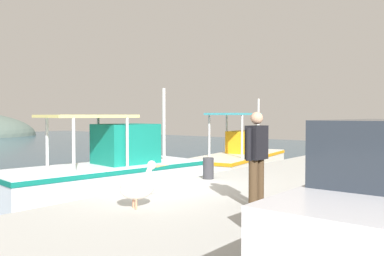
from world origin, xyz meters
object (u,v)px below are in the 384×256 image
object	(u,v)px
pelican	(137,186)
mooring_bollard_second	(208,168)
fishing_boat_third	(240,159)
fisherman_standing	(257,155)
mooring_bollard_third	(332,147)
fishing_boat_second	(107,174)

from	to	relation	value
pelican	mooring_bollard_second	xyz separation A→B (m)	(3.40, 0.96, -0.13)
mooring_bollard_second	pelican	bearing A→B (deg)	-164.27
fishing_boat_third	fisherman_standing	bearing A→B (deg)	-146.63
fishing_boat_third	mooring_bollard_second	xyz separation A→B (m)	(-5.87, -2.68, 0.45)
fishing_boat_third	pelican	bearing A→B (deg)	-158.59
fishing_boat_third	mooring_bollard_second	distance (m)	6.47
mooring_bollard_second	mooring_bollard_third	xyz separation A→B (m)	(9.06, 0.00, -0.04)
fishing_boat_second	mooring_bollard_third	distance (m)	10.27
mooring_bollard_third	fisherman_standing	bearing A→B (deg)	-167.18
fishing_boat_third	fisherman_standing	world-z (taller)	fishing_boat_third
mooring_bollard_third	pelican	bearing A→B (deg)	-175.61
pelican	fisherman_standing	bearing A→B (deg)	-48.73
pelican	mooring_bollard_second	size ratio (longest dim) A/B	1.79
fishing_boat_third	pelican	xyz separation A→B (m)	(-9.27, -3.63, 0.58)
fishing_boat_third	fisherman_standing	xyz separation A→B (m)	(-7.89, -5.20, 1.10)
mooring_bollard_second	mooring_bollard_third	size ratio (longest dim) A/B	1.15
pelican	fisherman_standing	world-z (taller)	fisherman_standing
fishing_boat_third	pelican	world-z (taller)	fishing_boat_third
fishing_boat_second	mooring_bollard_third	size ratio (longest dim) A/B	13.33
fisherman_standing	mooring_bollard_second	distance (m)	3.30
pelican	fisherman_standing	distance (m)	2.15
fishing_boat_second	fisherman_standing	world-z (taller)	fishing_boat_second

